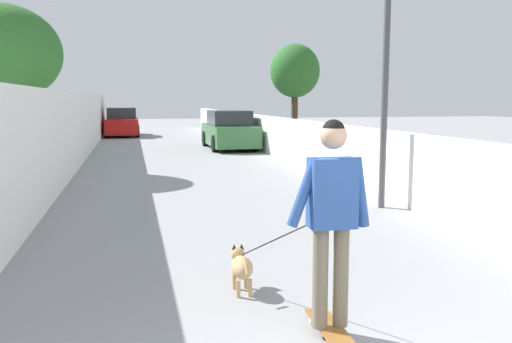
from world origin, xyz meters
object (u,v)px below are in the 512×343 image
Objects in this scene: dog at (242,266)px; car_far at (122,123)px; lamp_post at (386,44)px; skateboard at (330,328)px; person_skateboarder at (332,207)px; car_near at (229,131)px; tree_right_mid at (295,72)px; tree_left_near at (1,53)px.

dog is 0.35× the size of car_far.
lamp_post is 6.33m from skateboard.
car_near is at bearing -7.49° from person_skateboarder.
tree_left_near is at bearing 121.40° from tree_right_mid.
person_skateboarder is at bearing 149.41° from lamp_post.
lamp_post is at bearing -129.59° from tree_left_near.
dog is at bearing -156.77° from tree_left_near.
tree_left_near is 12.37m from person_skateboarder.
dog is at bearing 160.96° from tree_right_mid.
lamp_post is at bearing -30.59° from person_skateboarder.
tree_left_near is 1.03× the size of lamp_post.
tree_left_near is 9.64m from car_near.
tree_right_mid reaches higher than person_skateboarder.
tree_right_mid is 5.26× the size of skateboard.
car_far is at bearing 38.96° from tree_right_mid.
person_skateboarder is (-4.85, 2.87, -1.86)m from lamp_post.
skateboard is at bearing -175.40° from car_far.
car_near reaches higher than dog.
dog is 16.32m from car_near.
lamp_post is 2.91× the size of dog.
lamp_post reaches higher than skateboard.
person_skateboarder is 0.40× the size of car_near.
car_far is (8.79, 7.10, -2.39)m from tree_right_mid.
lamp_post is 5.37× the size of skateboard.
dog is 0.34× the size of car_near.
car_near is (6.05, -7.08, -2.46)m from tree_left_near.
car_near is (17.26, -2.27, -0.39)m from person_skateboarder.
tree_left_near is at bearing 23.23° from dog.
car_near is (16.07, -2.78, 0.44)m from dog.
tree_left_near reaches higher than car_near.
tree_left_near is 12.58m from skateboard.
person_skateboarder is at bearing -175.40° from car_far.
lamp_post is (-6.35, -7.68, -0.21)m from tree_left_near.
lamp_post is at bearing -42.68° from dog.
skateboard is 26.08m from car_far.
skateboard is 0.54× the size of dog.
lamp_post is at bearing 170.14° from tree_right_mid.
dog is at bearing 137.32° from lamp_post.
tree_right_mid is at bearing -16.25° from person_skateboarder.
car_far is (8.73, 4.36, -0.00)m from car_near.
car_near is (0.05, 2.75, -2.39)m from tree_right_mid.
car_far is (14.79, -2.72, -2.46)m from tree_left_near.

